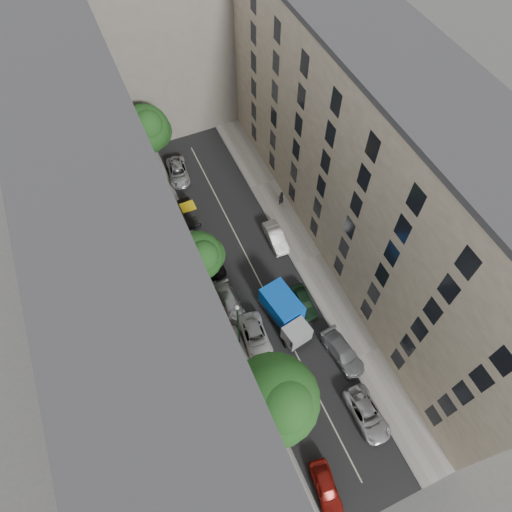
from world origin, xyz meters
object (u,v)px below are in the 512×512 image
car_right_2 (304,302)px  pedestrian (281,198)px  tree_mid (200,258)px  tree_far (147,131)px  car_left_1 (283,406)px  car_left_3 (230,302)px  lamp_post (238,322)px  car_right_3 (276,237)px  car_left_2 (255,337)px  car_left_6 (178,172)px  tarp_truck (286,313)px  car_left_5 (189,213)px  car_right_0 (367,414)px  car_left_4 (211,260)px  car_left_0 (326,488)px  car_right_1 (343,353)px  tree_near (275,401)px

car_right_2 → pedestrian: size_ratio=2.07×
tree_mid → tree_far: bearing=89.1°
car_left_1 → tree_far: size_ratio=0.50×
car_left_3 → lamp_post: 5.40m
car_right_3 → car_left_2: bearing=-122.1°
car_right_3 → tree_far: 17.80m
car_left_1 → car_left_6: (0.35, 28.36, -0.02)m
tarp_truck → car_right_2: size_ratio=1.64×
car_left_5 → car_right_0: (6.40, -25.62, 0.04)m
car_left_4 → car_left_6: size_ratio=0.91×
car_left_0 → car_right_0: 6.53m
tree_mid → tree_far: tree_far is taller
car_right_1 → car_left_1: bearing=-170.5°
tree_mid → car_left_3: bearing=-61.5°
car_left_5 → tree_near: (-0.90, -23.13, 6.28)m
car_left_3 → pedestrian: (9.67, 9.25, 0.44)m
lamp_post → car_right_0: bearing=-55.4°
car_left_0 → lamp_post: 14.09m
car_left_1 → car_left_2: size_ratio=0.86×
car_left_2 → car_right_3: car_right_3 is taller
car_right_2 → pedestrian: bearing=78.9°
car_right_2 → tree_far: bearing=112.6°
pedestrian → tarp_truck: bearing=50.8°
car_left_2 → lamp_post: bearing=173.0°
car_right_0 → tree_far: bearing=102.2°
lamp_post → car_right_1: bearing=-31.5°
car_left_0 → tree_mid: bearing=104.3°
car_left_0 → car_right_2: size_ratio=1.06×
car_left_2 → tree_far: bearing=100.4°
car_left_2 → car_right_2: 5.76m
tarp_truck → car_left_6: tarp_truck is taller
car_left_4 → car_right_1: (7.18, -13.66, -0.04)m
car_left_6 → lamp_post: (-1.41, -21.52, 3.76)m
car_left_1 → tree_near: size_ratio=0.40×
car_left_0 → pedestrian: bearing=79.3°
car_left_0 → lamp_post: lamp_post is taller
tree_far → car_left_1: bearing=-86.9°
tree_far → car_right_1: bearing=-73.6°
car_left_0 → car_left_1: 6.68m
tree_far → pedestrian: size_ratio=4.47×
tarp_truck → car_left_3: tarp_truck is taller
car_left_3 → car_left_6: 17.74m
car_right_3 → tree_mid: bearing=-162.6°
car_left_5 → car_right_0: 26.41m
lamp_post → pedestrian: (10.28, 13.06, -3.35)m
tarp_truck → car_left_4: tarp_truck is taller
car_left_5 → car_left_1: bearing=-89.5°
car_left_0 → car_left_5: 29.00m
car_left_3 → pedestrian: pedestrian is taller
car_left_1 → tree_mid: bearing=88.2°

